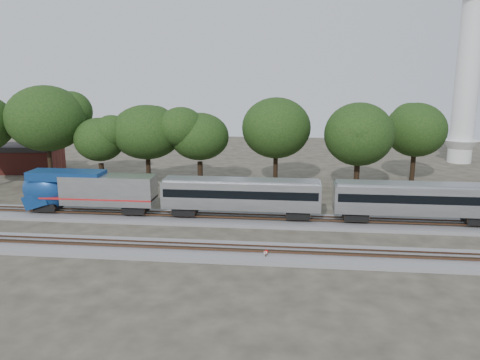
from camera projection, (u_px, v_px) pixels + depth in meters
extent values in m
plane|color=#383328|center=(200.00, 238.00, 47.80)|extent=(160.00, 160.00, 0.00)
cube|color=slate|center=(210.00, 219.00, 53.57)|extent=(160.00, 5.00, 0.40)
cube|color=brown|center=(209.00, 217.00, 52.78)|extent=(160.00, 0.08, 0.15)
cube|color=brown|center=(211.00, 213.00, 54.17)|extent=(160.00, 0.08, 0.15)
cube|color=slate|center=(192.00, 251.00, 43.88)|extent=(160.00, 5.00, 0.40)
cube|color=brown|center=(191.00, 249.00, 43.08)|extent=(160.00, 0.08, 0.15)
cube|color=brown|center=(194.00, 243.00, 44.47)|extent=(160.00, 0.08, 0.15)
cube|color=silver|center=(109.00, 190.00, 54.12)|extent=(10.82, 3.06, 3.37)
ellipsoid|color=navy|center=(45.00, 190.00, 54.98)|extent=(5.51, 3.18, 4.69)
cube|color=navy|center=(67.00, 175.00, 54.29)|extent=(8.67, 3.00, 1.02)
cube|color=black|center=(49.00, 182.00, 54.70)|extent=(0.46, 2.35, 1.34)
cube|color=#B11B1C|center=(99.00, 196.00, 54.43)|extent=(13.26, 3.10, 0.18)
cube|color=black|center=(48.00, 205.00, 55.38)|extent=(2.65, 2.24, 0.92)
cube|color=black|center=(136.00, 208.00, 54.26)|extent=(2.65, 2.24, 0.92)
cube|color=silver|center=(241.00, 194.00, 52.55)|extent=(17.75, 3.06, 3.06)
cube|color=black|center=(241.00, 192.00, 52.48)|extent=(17.14, 3.11, 0.92)
cube|color=gray|center=(241.00, 181.00, 52.20)|extent=(17.35, 2.45, 0.36)
cube|color=black|center=(185.00, 210.00, 53.66)|extent=(2.65, 2.24, 0.92)
cube|color=black|center=(298.00, 213.00, 52.32)|extent=(2.65, 2.24, 0.92)
cube|color=silver|center=(417.00, 199.00, 50.55)|extent=(17.75, 3.06, 3.06)
cube|color=black|center=(417.00, 196.00, 50.49)|extent=(17.14, 3.11, 0.92)
cube|color=gray|center=(418.00, 185.00, 50.20)|extent=(17.35, 2.45, 0.36)
cube|color=black|center=(355.00, 215.00, 51.66)|extent=(2.65, 2.24, 0.92)
cube|color=black|center=(477.00, 219.00, 50.32)|extent=(2.65, 2.24, 0.92)
cylinder|color=#512D19|center=(266.00, 256.00, 41.91)|extent=(0.06, 0.06, 0.92)
cylinder|color=#BC0F0D|center=(266.00, 252.00, 41.82)|extent=(0.32, 0.14, 0.33)
cylinder|color=#512D19|center=(265.00, 256.00, 41.90)|extent=(0.06, 0.06, 0.83)
cylinder|color=silver|center=(265.00, 253.00, 41.82)|extent=(0.30, 0.03, 0.30)
cube|color=#512D19|center=(260.00, 262.00, 41.36)|extent=(0.52, 0.34, 0.30)
cylinder|color=silver|center=(467.00, 82.00, 85.85)|extent=(4.28, 4.28, 29.97)
cone|color=silver|center=(460.00, 151.00, 88.68)|extent=(6.85, 6.85, 4.28)
cube|color=maroon|center=(31.00, 160.00, 80.37)|extent=(10.20, 7.69, 3.81)
cube|color=black|center=(29.00, 147.00, 79.86)|extent=(10.42, 7.91, 0.86)
cylinder|color=black|center=(51.00, 171.00, 67.61)|extent=(0.70, 0.70, 5.54)
ellipsoid|color=black|center=(46.00, 118.00, 65.95)|extent=(10.45, 10.45, 8.88)
cylinder|color=black|center=(102.00, 177.00, 66.86)|extent=(0.70, 0.70, 3.99)
ellipsoid|color=black|center=(99.00, 140.00, 65.66)|extent=(7.53, 7.53, 6.40)
cylinder|color=black|center=(149.00, 175.00, 67.15)|extent=(0.70, 0.70, 4.53)
ellipsoid|color=black|center=(147.00, 132.00, 65.79)|extent=(8.55, 8.55, 7.27)
cylinder|color=black|center=(200.00, 176.00, 66.92)|extent=(0.70, 0.70, 4.22)
ellipsoid|color=black|center=(200.00, 136.00, 65.66)|extent=(7.96, 7.96, 6.77)
cylinder|color=black|center=(275.00, 172.00, 68.13)|extent=(0.70, 0.70, 4.79)
ellipsoid|color=black|center=(276.00, 128.00, 66.70)|extent=(9.03, 9.03, 7.68)
cylinder|color=black|center=(356.00, 178.00, 64.81)|extent=(0.70, 0.70, 4.54)
ellipsoid|color=black|center=(359.00, 134.00, 63.45)|extent=(8.55, 8.55, 7.27)
cylinder|color=black|center=(413.00, 169.00, 71.69)|extent=(0.70, 0.70, 4.43)
ellipsoid|color=black|center=(416.00, 130.00, 70.37)|extent=(8.35, 8.35, 7.09)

